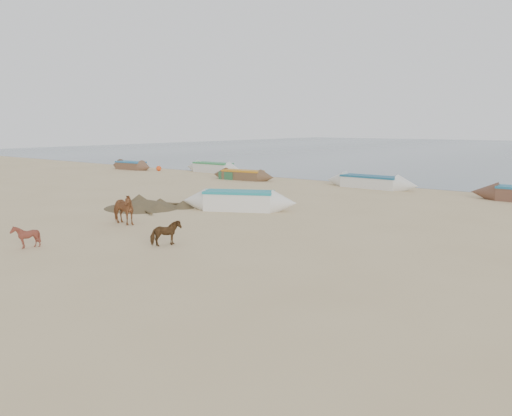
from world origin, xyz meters
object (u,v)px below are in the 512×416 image
Objects in this scene: calf_right at (166,234)px; near_canoe at (239,201)px; cow_adult at (122,209)px; calf_front at (26,236)px.

near_canoe is (-2.76, 7.36, 0.04)m from calf_right.
cow_adult is 4.79m from calf_front.
cow_adult reaches higher than calf_right.
near_canoe is at bearing 20.76° from calf_right.
cow_adult reaches higher than calf_front.
cow_adult is 0.27× the size of near_canoe.
near_canoe is at bearing 144.30° from calf_front.
calf_right is (3.63, 3.21, 0.03)m from calf_front.
calf_front is at bearing 131.75° from calf_right.
calf_right is at bearing -105.83° from cow_adult.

